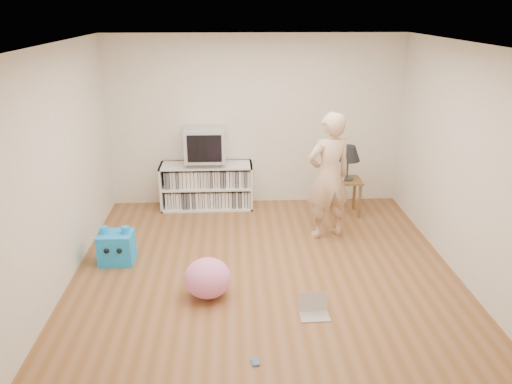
{
  "coord_description": "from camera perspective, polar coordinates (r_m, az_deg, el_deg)",
  "views": [
    {
      "loc": [
        -0.36,
        -5.25,
        2.98
      ],
      "look_at": [
        -0.08,
        0.4,
        0.85
      ],
      "focal_mm": 35.0,
      "sensor_mm": 36.0,
      "label": 1
    }
  ],
  "objects": [
    {
      "name": "table_lamp",
      "position": [
        7.39,
        10.53,
        4.29
      ],
      "size": [
        0.34,
        0.34,
        0.52
      ],
      "color": "#333333",
      "rests_on": "side_table"
    },
    {
      "name": "person",
      "position": [
        6.63,
        8.3,
        1.78
      ],
      "size": [
        0.72,
        0.58,
        1.72
      ],
      "primitive_type": "imported",
      "rotation": [
        0.0,
        0.0,
        3.45
      ],
      "color": "beige",
      "rests_on": "ground"
    },
    {
      "name": "media_unit",
      "position": [
        7.75,
        -5.64,
        0.73
      ],
      "size": [
        1.4,
        0.45,
        0.7
      ],
      "color": "white",
      "rests_on": "ground"
    },
    {
      "name": "plush_blue",
      "position": [
        6.35,
        -15.65,
        -6.1
      ],
      "size": [
        0.42,
        0.37,
        0.48
      ],
      "rotation": [
        0.0,
        0.0,
        -0.03
      ],
      "color": "#148FFA",
      "rests_on": "ground"
    },
    {
      "name": "playing_cards",
      "position": [
        4.66,
        -0.08,
        -18.89
      ],
      "size": [
        0.08,
        0.1,
        0.02
      ],
      "primitive_type": "cube",
      "rotation": [
        0.0,
        0.0,
        0.18
      ],
      "color": "#4368B3",
      "rests_on": "ground"
    },
    {
      "name": "walls",
      "position": [
        5.52,
        1.06,
        2.95
      ],
      "size": [
        4.52,
        4.52,
        2.6
      ],
      "color": "silver",
      "rests_on": "ground"
    },
    {
      "name": "laptop",
      "position": [
        5.27,
        6.61,
        -13.14
      ],
      "size": [
        0.3,
        0.25,
        0.21
      ],
      "rotation": [
        0.0,
        0.0,
        0.02
      ],
      "color": "silver",
      "rests_on": "ground"
    },
    {
      "name": "crt_tv",
      "position": [
        7.53,
        -5.82,
        5.48
      ],
      "size": [
        0.6,
        0.53,
        0.5
      ],
      "color": "#AEAEB4",
      "rests_on": "dvd_deck"
    },
    {
      "name": "side_table",
      "position": [
        7.55,
        10.28,
        0.47
      ],
      "size": [
        0.42,
        0.42,
        0.55
      ],
      "color": "brown",
      "rests_on": "ground"
    },
    {
      "name": "ceiling",
      "position": [
        5.27,
        1.15,
        16.54
      ],
      "size": [
        4.5,
        4.5,
        0.01
      ],
      "primitive_type": "cube",
      "color": "white",
      "rests_on": "walls"
    },
    {
      "name": "ground",
      "position": [
        6.04,
        0.98,
        -8.88
      ],
      "size": [
        4.5,
        4.5,
        0.0
      ],
      "primitive_type": "plane",
      "color": "brown",
      "rests_on": "ground"
    },
    {
      "name": "dvd_deck",
      "position": [
        7.61,
        -5.74,
        3.42
      ],
      "size": [
        0.45,
        0.35,
        0.07
      ],
      "primitive_type": "cube",
      "color": "gray",
      "rests_on": "media_unit"
    },
    {
      "name": "plush_pink",
      "position": [
        5.48,
        -5.56,
        -9.76
      ],
      "size": [
        0.57,
        0.57,
        0.43
      ],
      "primitive_type": "ellipsoid",
      "rotation": [
        0.0,
        0.0,
        0.13
      ],
      "color": "pink",
      "rests_on": "ground"
    }
  ]
}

